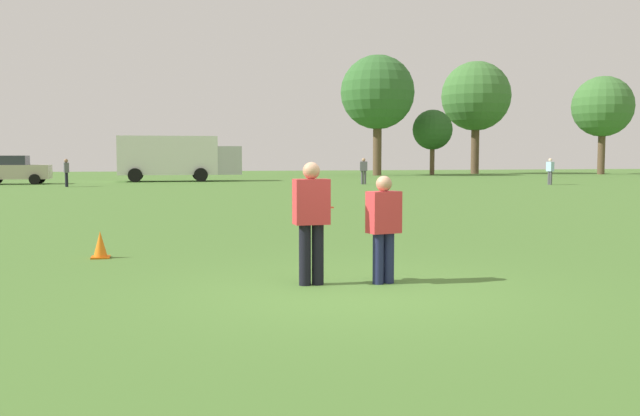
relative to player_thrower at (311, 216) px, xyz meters
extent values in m
plane|color=#47702D|center=(0.42, -0.58, -0.97)|extent=(147.93, 147.93, 0.00)
cylinder|color=black|center=(-0.09, 0.00, -0.54)|extent=(0.17, 0.17, 0.85)
cylinder|color=black|center=(0.09, 0.00, -0.54)|extent=(0.17, 0.17, 0.85)
cube|color=red|center=(0.00, 0.00, 0.20)|extent=(0.49, 0.29, 0.63)
sphere|color=tan|center=(0.00, 0.00, 0.63)|extent=(0.24, 0.24, 0.24)
cylinder|color=#1E234C|center=(1.10, -0.11, -0.61)|extent=(0.16, 0.16, 0.72)
cylinder|color=#1E234C|center=(0.93, -0.15, -0.61)|extent=(0.16, 0.16, 0.72)
cube|color=red|center=(1.01, -0.13, 0.04)|extent=(0.50, 0.35, 0.59)
sphere|color=tan|center=(1.01, -0.13, 0.45)|extent=(0.22, 0.22, 0.22)
cylinder|color=#E54C33|center=(0.22, 0.13, 0.11)|extent=(0.27, 0.27, 0.06)
cube|color=#D8590C|center=(-3.07, 3.33, -0.95)|extent=(0.32, 0.32, 0.03)
cone|color=orange|center=(-3.07, 3.33, -0.71)|extent=(0.24, 0.24, 0.45)
cube|color=#B7AD99|center=(-10.88, 37.88, -0.19)|extent=(4.22, 1.84, 0.90)
cube|color=#2D333D|center=(-11.13, 37.88, 0.53)|extent=(2.01, 1.66, 0.64)
cylinder|color=black|center=(-9.57, 38.87, -0.64)|extent=(0.66, 0.23, 0.66)
cylinder|color=black|center=(-9.59, 36.87, -0.64)|extent=(0.66, 0.23, 0.66)
cube|color=white|center=(-1.34, 40.60, 0.86)|extent=(6.82, 2.56, 2.70)
cube|color=#B2B2B7|center=(2.86, 40.56, 0.51)|extent=(1.82, 2.32, 2.00)
cylinder|color=black|center=(0.88, 41.95, -0.49)|extent=(0.96, 0.29, 0.96)
cylinder|color=black|center=(0.86, 39.21, -0.49)|extent=(0.96, 0.29, 0.96)
cylinder|color=black|center=(-3.54, 41.99, -0.49)|extent=(0.96, 0.29, 0.96)
cylinder|color=black|center=(-3.56, 39.25, -0.49)|extent=(0.96, 0.29, 0.96)
cylinder|color=#4C4C51|center=(21.79, 29.39, -0.55)|extent=(0.16, 0.16, 0.84)
cylinder|color=#4C4C51|center=(21.81, 29.22, -0.55)|extent=(0.16, 0.16, 0.84)
cube|color=#9EC6E5|center=(21.80, 29.31, 0.17)|extent=(0.33, 0.49, 0.59)
sphere|color=beige|center=(21.80, 29.31, 0.57)|extent=(0.23, 0.23, 0.23)
cylinder|color=black|center=(-7.25, 33.15, -0.55)|extent=(0.16, 0.16, 0.83)
cylinder|color=black|center=(-7.21, 32.98, -0.55)|extent=(0.16, 0.16, 0.83)
cube|color=#595960|center=(-7.23, 33.07, 0.15)|extent=(0.36, 0.50, 0.59)
sphere|color=#8C664C|center=(-7.23, 33.07, 0.55)|extent=(0.22, 0.22, 0.22)
cylinder|color=#4C4C51|center=(10.73, 32.56, -0.54)|extent=(0.16, 0.16, 0.84)
cylinder|color=#4C4C51|center=(10.56, 32.60, -0.54)|extent=(0.16, 0.16, 0.84)
cube|color=#595960|center=(10.64, 32.58, 0.18)|extent=(0.51, 0.36, 0.60)
sphere|color=tan|center=(10.64, 32.58, 0.59)|extent=(0.23, 0.23, 0.23)
cylinder|color=brown|center=(17.64, 51.35, 1.40)|extent=(0.79, 0.79, 4.73)
sphere|color=#33662D|center=(17.64, 51.35, 6.64)|extent=(6.76, 6.76, 6.76)
cylinder|color=brown|center=(23.56, 52.58, 0.37)|extent=(0.45, 0.45, 2.67)
sphere|color=#285623|center=(23.56, 52.58, 3.32)|extent=(3.82, 3.82, 3.82)
cylinder|color=brown|center=(29.11, 54.88, 1.45)|extent=(0.81, 0.81, 4.84)
sphere|color=#3D7033|center=(29.11, 54.88, 6.81)|extent=(6.91, 6.91, 6.91)
cylinder|color=brown|center=(40.20, 50.12, 1.09)|extent=(0.68, 0.68, 4.11)
sphere|color=#3D7033|center=(40.20, 50.12, 5.63)|extent=(5.87, 5.87, 5.87)
camera|label=1|loc=(-2.07, -9.31, 0.83)|focal=38.72mm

